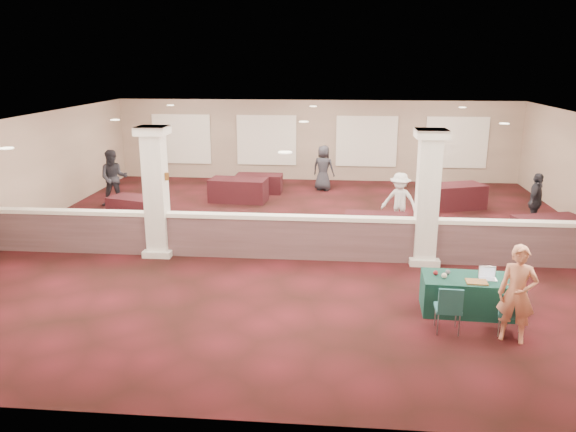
# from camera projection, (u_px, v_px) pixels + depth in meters

# --- Properties ---
(ground) EXTENTS (16.00, 16.00, 0.00)m
(ground) POSITION_uv_depth(u_px,v_px,m) (303.00, 240.00, 15.23)
(ground) COLOR #3F0F13
(ground) RESTS_ON ground
(wall_back) EXTENTS (16.00, 0.04, 3.20)m
(wall_back) POSITION_uv_depth(u_px,v_px,m) (316.00, 141.00, 22.47)
(wall_back) COLOR gray
(wall_back) RESTS_ON ground
(wall_front) EXTENTS (16.00, 0.04, 3.20)m
(wall_front) POSITION_uv_depth(u_px,v_px,m) (263.00, 313.00, 7.12)
(wall_front) COLOR gray
(wall_front) RESTS_ON ground
(wall_left) EXTENTS (0.04, 16.00, 3.20)m
(wall_left) POSITION_uv_depth(u_px,v_px,m) (15.00, 177.00, 15.50)
(wall_left) COLOR gray
(wall_left) RESTS_ON ground
(ceiling) EXTENTS (16.00, 16.00, 0.02)m
(ceiling) POSITION_uv_depth(u_px,v_px,m) (304.00, 121.00, 14.37)
(ceiling) COLOR white
(ceiling) RESTS_ON wall_back
(partition_wall) EXTENTS (15.60, 0.28, 1.10)m
(partition_wall) POSITION_uv_depth(u_px,v_px,m) (299.00, 237.00, 13.63)
(partition_wall) COLOR #4D3435
(partition_wall) RESTS_ON ground
(column_left) EXTENTS (0.72, 0.72, 3.20)m
(column_left) POSITION_uv_depth(u_px,v_px,m) (156.00, 191.00, 13.65)
(column_left) COLOR silver
(column_left) RESTS_ON ground
(column_right) EXTENTS (0.72, 0.72, 3.20)m
(column_right) POSITION_uv_depth(u_px,v_px,m) (427.00, 196.00, 13.09)
(column_right) COLOR silver
(column_right) RESTS_ON ground
(sconce_left) EXTENTS (0.12, 0.12, 0.18)m
(sconce_left) POSITION_uv_depth(u_px,v_px,m) (144.00, 176.00, 13.58)
(sconce_left) COLOR brown
(sconce_left) RESTS_ON column_left
(sconce_right) EXTENTS (0.12, 0.12, 0.18)m
(sconce_right) POSITION_uv_depth(u_px,v_px,m) (166.00, 176.00, 13.53)
(sconce_right) COLOR brown
(sconce_right) RESTS_ON column_left
(near_table) EXTENTS (1.86, 0.99, 0.70)m
(near_table) POSITION_uv_depth(u_px,v_px,m) (470.00, 295.00, 10.79)
(near_table) COLOR #0E352C
(near_table) RESTS_ON ground
(conf_chair_main) EXTENTS (0.51, 0.51, 0.82)m
(conf_chair_main) POSITION_uv_depth(u_px,v_px,m) (511.00, 311.00, 9.78)
(conf_chair_main) COLOR #1F585B
(conf_chair_main) RESTS_ON ground
(conf_chair_side) EXTENTS (0.46, 0.46, 0.89)m
(conf_chair_side) POSITION_uv_depth(u_px,v_px,m) (449.00, 306.00, 9.88)
(conf_chair_side) COLOR #1F585B
(conf_chair_side) RESTS_ON ground
(woman) EXTENTS (0.72, 0.60, 1.72)m
(woman) POSITION_uv_depth(u_px,v_px,m) (517.00, 294.00, 9.54)
(woman) COLOR tan
(woman) RESTS_ON ground
(far_table_front_left) EXTENTS (1.92, 1.32, 0.71)m
(far_table_front_left) POSITION_uv_depth(u_px,v_px,m) (138.00, 209.00, 17.05)
(far_table_front_left) COLOR black
(far_table_front_left) RESTS_ON ground
(far_table_front_center) EXTENTS (1.75, 0.97, 0.69)m
(far_table_front_center) POSITION_uv_depth(u_px,v_px,m) (376.00, 226.00, 15.25)
(far_table_front_center) COLOR black
(far_table_front_center) RESTS_ON ground
(far_table_front_right) EXTENTS (1.94, 1.34, 0.72)m
(far_table_front_right) POSITION_uv_depth(u_px,v_px,m) (548.00, 230.00, 14.85)
(far_table_front_right) COLOR black
(far_table_front_right) RESTS_ON ground
(far_table_back_left) EXTENTS (2.01, 1.13, 0.78)m
(far_table_back_left) POSITION_uv_depth(u_px,v_px,m) (238.00, 190.00, 19.31)
(far_table_back_left) COLOR black
(far_table_back_left) RESTS_ON ground
(far_table_back_center) EXTENTS (1.67, 0.85, 0.68)m
(far_table_back_center) POSITION_uv_depth(u_px,v_px,m) (259.00, 183.00, 20.61)
(far_table_back_center) COLOR black
(far_table_back_center) RESTS_ON ground
(far_table_back_right) EXTENTS (2.16, 1.57, 0.79)m
(far_table_back_right) POSITION_uv_depth(u_px,v_px,m) (454.00, 196.00, 18.41)
(far_table_back_right) COLOR black
(far_table_back_right) RESTS_ON ground
(attendee_a) EXTENTS (1.02, 0.77, 1.88)m
(attendee_a) POSITION_uv_depth(u_px,v_px,m) (114.00, 178.00, 18.59)
(attendee_a) COLOR black
(attendee_a) RESTS_ON ground
(attendee_b) EXTENTS (1.14, 0.82, 1.62)m
(attendee_b) POSITION_uv_depth(u_px,v_px,m) (400.00, 201.00, 16.09)
(attendee_b) COLOR beige
(attendee_b) RESTS_ON ground
(attendee_c) EXTENTS (0.90, 1.08, 1.66)m
(attendee_c) POSITION_uv_depth(u_px,v_px,m) (535.00, 202.00, 15.87)
(attendee_c) COLOR black
(attendee_c) RESTS_ON ground
(attendee_d) EXTENTS (0.94, 0.70, 1.69)m
(attendee_d) POSITION_uv_depth(u_px,v_px,m) (323.00, 168.00, 20.83)
(attendee_d) COLOR black
(attendee_d) RESTS_ON ground
(laptop_base) EXTENTS (0.33, 0.23, 0.02)m
(laptop_base) POSITION_uv_depth(u_px,v_px,m) (488.00, 279.00, 10.61)
(laptop_base) COLOR silver
(laptop_base) RESTS_ON near_table
(laptop_screen) EXTENTS (0.32, 0.03, 0.21)m
(laptop_screen) POSITION_uv_depth(u_px,v_px,m) (487.00, 271.00, 10.69)
(laptop_screen) COLOR silver
(laptop_screen) RESTS_ON near_table
(screen_glow) EXTENTS (0.29, 0.02, 0.18)m
(screen_glow) POSITION_uv_depth(u_px,v_px,m) (487.00, 272.00, 10.68)
(screen_glow) COLOR silver
(screen_glow) RESTS_ON near_table
(knitting) EXTENTS (0.40, 0.30, 0.03)m
(knitting) POSITION_uv_depth(u_px,v_px,m) (477.00, 282.00, 10.46)
(knitting) COLOR orange
(knitting) RESTS_ON near_table
(yarn_cream) EXTENTS (0.11, 0.11, 0.11)m
(yarn_cream) POSITION_uv_depth(u_px,v_px,m) (444.00, 276.00, 10.66)
(yarn_cream) COLOR beige
(yarn_cream) RESTS_ON near_table
(yarn_red) EXTENTS (0.10, 0.10, 0.10)m
(yarn_red) POSITION_uv_depth(u_px,v_px,m) (436.00, 273.00, 10.82)
(yarn_red) COLOR maroon
(yarn_red) RESTS_ON near_table
(yarn_grey) EXTENTS (0.10, 0.10, 0.10)m
(yarn_grey) POSITION_uv_depth(u_px,v_px,m) (448.00, 272.00, 10.85)
(yarn_grey) COLOR #4B4A4F
(yarn_grey) RESTS_ON near_table
(scissors) EXTENTS (0.12, 0.03, 0.01)m
(scissors) POSITION_uv_depth(u_px,v_px,m) (509.00, 285.00, 10.36)
(scissors) COLOR red
(scissors) RESTS_ON near_table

